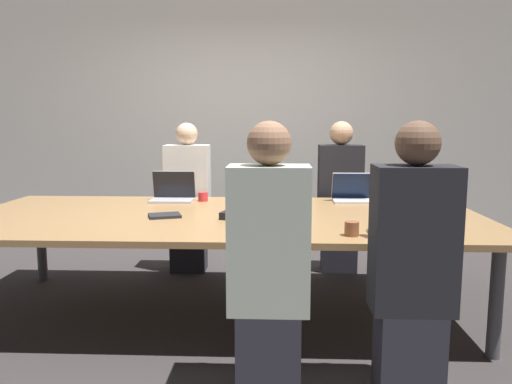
% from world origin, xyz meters
% --- Properties ---
extents(ground_plane, '(24.00, 24.00, 0.00)m').
position_xyz_m(ground_plane, '(0.00, 0.00, 0.00)').
color(ground_plane, '#383333').
extents(curtain_wall, '(12.00, 0.06, 2.80)m').
position_xyz_m(curtain_wall, '(0.00, 2.18, 1.40)').
color(curtain_wall, beige).
rests_on(curtain_wall, ground_plane).
extents(conference_table, '(3.70, 1.67, 0.73)m').
position_xyz_m(conference_table, '(0.00, 0.00, 0.68)').
color(conference_table, '#9E7547').
rests_on(conference_table, ground_plane).
extents(laptop_near_right, '(0.32, 0.25, 0.25)m').
position_xyz_m(laptop_near_right, '(1.09, -0.66, 0.80)').
color(laptop_near_right, gray).
rests_on(laptop_near_right, conference_table).
extents(person_near_right, '(0.40, 0.24, 1.39)m').
position_xyz_m(person_near_right, '(1.06, -1.09, 0.68)').
color(person_near_right, '#2D2D38').
rests_on(person_near_right, ground_plane).
extents(cup_near_right, '(0.08, 0.08, 0.08)m').
position_xyz_m(cup_near_right, '(0.82, -0.64, 0.77)').
color(cup_near_right, brown).
rests_on(cup_near_right, conference_table).
extents(bottle_near_right, '(0.08, 0.08, 0.23)m').
position_xyz_m(bottle_near_right, '(1.35, -0.53, 0.82)').
color(bottle_near_right, green).
rests_on(bottle_near_right, conference_table).
extents(laptop_far_midleft, '(0.36, 0.24, 0.25)m').
position_xyz_m(laptop_far_midleft, '(-0.49, 0.60, 0.80)').
color(laptop_far_midleft, '#B7B7BC').
rests_on(laptop_far_midleft, conference_table).
extents(person_far_midleft, '(0.40, 0.24, 1.38)m').
position_xyz_m(person_far_midleft, '(-0.44, 1.02, 0.67)').
color(person_far_midleft, '#2D2D38').
rests_on(person_far_midleft, ground_plane).
extents(cup_far_midleft, '(0.08, 0.08, 0.08)m').
position_xyz_m(cup_far_midleft, '(-0.23, 0.60, 0.76)').
color(cup_far_midleft, red).
rests_on(cup_far_midleft, conference_table).
extents(laptop_far_right, '(0.32, 0.24, 0.24)m').
position_xyz_m(laptop_far_right, '(1.01, 0.63, 0.80)').
color(laptop_far_right, silver).
rests_on(laptop_far_right, conference_table).
extents(person_far_right, '(0.40, 0.24, 1.39)m').
position_xyz_m(person_far_right, '(0.97, 1.08, 0.68)').
color(person_far_right, '#2D2D38').
rests_on(person_far_right, ground_plane).
extents(cup_far_right, '(0.09, 0.09, 0.10)m').
position_xyz_m(cup_far_right, '(1.28, 0.56, 0.77)').
color(cup_far_right, white).
rests_on(cup_far_right, conference_table).
extents(laptop_near_midright, '(0.36, 0.26, 0.27)m').
position_xyz_m(laptop_near_midright, '(0.35, -0.61, 0.80)').
color(laptop_near_midright, '#B7B7BC').
rests_on(laptop_near_midright, conference_table).
extents(person_near_midright, '(0.40, 0.24, 1.39)m').
position_xyz_m(person_near_midright, '(0.35, -1.12, 0.68)').
color(person_near_midright, '#2D2D38').
rests_on(person_near_midright, ground_plane).
extents(stapler, '(0.09, 0.16, 0.05)m').
position_xyz_m(stapler, '(0.04, -0.14, 0.75)').
color(stapler, black).
rests_on(stapler, conference_table).
extents(notebook, '(0.26, 0.23, 0.02)m').
position_xyz_m(notebook, '(-0.40, -0.11, 0.74)').
color(notebook, '#232328').
rests_on(notebook, conference_table).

